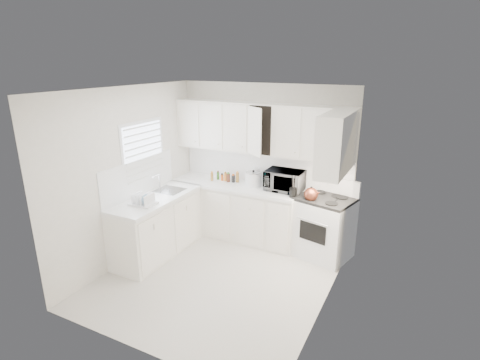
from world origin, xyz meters
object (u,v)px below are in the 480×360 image
Objects in this scene: stove at (324,219)px; utensil_crock at (293,186)px; tea_kettle at (311,193)px; rice_cooker at (253,178)px; microwave at (285,178)px; dish_rack at (143,198)px.

utensil_crock is at bearing -148.61° from stove.
tea_kettle is 0.29m from utensil_crock.
stove is at bearing 16.21° from rice_cooker.
dish_rack is at bearing -137.02° from microwave.
tea_kettle is 0.72× the size of dish_rack.
tea_kettle is 0.58m from microwave.
microwave reaches higher than tea_kettle.
dish_rack is (-2.29, -1.41, 0.43)m from stove.
dish_rack is (-1.60, -1.50, -0.10)m from microwave.
stove is at bearing 28.08° from dish_rack.
utensil_crock is 1.00× the size of dish_rack.
stove is 4.62× the size of rice_cooker.
utensil_crock is 2.22m from dish_rack.
dish_rack is at bearing -138.36° from tea_kettle.
dish_rack is (-1.83, -1.26, -0.08)m from utensil_crock.
utensil_crock is (0.23, -0.24, -0.02)m from microwave.
microwave is (-0.51, 0.25, 0.09)m from tea_kettle.
rice_cooker is 1.83m from dish_rack.
microwave is 1.65× the size of dish_rack.
dish_rack is at bearing -105.48° from rice_cooker.
microwave is at bearing 164.87° from tea_kettle.
microwave is 2.20m from dish_rack.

